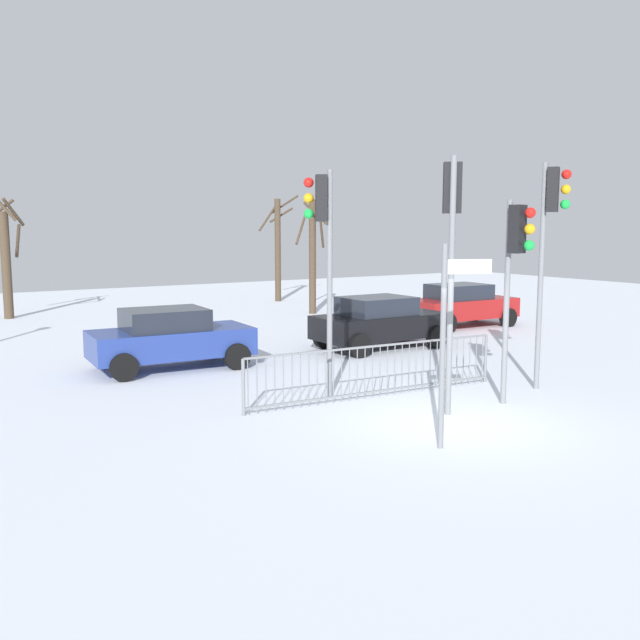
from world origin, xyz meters
name	(u,v)px	position (x,y,z in m)	size (l,w,h in m)	color
ground_plane	(450,423)	(0.00, 0.00, 0.00)	(60.00, 60.00, 0.00)	silver
traffic_light_rear_left	(322,232)	(-0.92, 2.79, 3.31)	(0.52, 0.41, 4.52)	slate
traffic_light_rear_right	(550,225)	(3.42, 0.90, 3.45)	(0.44, 0.49, 4.72)	slate
traffic_light_mid_right	(516,256)	(1.85, 0.35, 2.88)	(0.37, 0.56, 3.92)	slate
traffic_light_foreground_right	(451,227)	(0.44, 0.58, 3.41)	(0.44, 0.49, 4.66)	slate
direction_sign_post	(447,335)	(-1.01, -0.97, 1.77)	(0.74, 0.34, 3.17)	slate
pedestrian_guard_railing	(376,370)	(0.00, 2.20, 0.55)	(5.81, 0.38, 1.07)	slate
car_red_far	(461,304)	(8.38, 8.73, 0.77)	(3.84, 2.00, 1.47)	maroon
car_blue_trailing	(170,338)	(-2.57, 7.10, 0.77)	(3.88, 2.09, 1.47)	navy
car_black_mid	(380,321)	(3.44, 6.74, 0.77)	(3.83, 1.97, 1.47)	black
bare_tree_left	(6,257)	(-4.53, 19.18, 2.29)	(1.67, 1.68, 4.91)	#473828
bare_tree_centre	(278,246)	(6.94, 19.29, 2.51)	(1.80, 1.24, 4.84)	#473828
bare_tree_right	(312,254)	(5.91, 14.50, 2.36)	(1.29, 1.33, 4.46)	#473828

